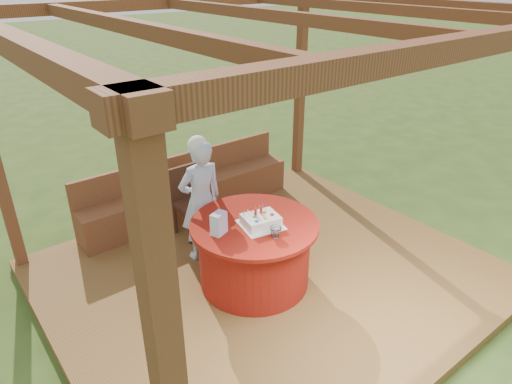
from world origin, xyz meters
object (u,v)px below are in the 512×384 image
(elderly_woman, at_px, (201,199))
(gift_bag, at_px, (219,223))
(birthday_cake, at_px, (261,220))
(table, at_px, (254,252))
(drinking_glass, at_px, (276,232))
(bench, at_px, (189,195))
(chair, at_px, (189,198))

(elderly_woman, xyz_separation_m, gift_bag, (-0.24, -0.72, 0.10))
(gift_bag, bearing_deg, birthday_cake, -38.12)
(table, distance_m, drinking_glass, 0.53)
(drinking_glass, bearing_deg, birthday_cake, 84.12)
(bench, xyz_separation_m, table, (-0.25, -1.76, 0.10))
(chair, height_order, birthday_cake, birthday_cake)
(birthday_cake, bearing_deg, drinking_glass, -95.88)
(birthday_cake, height_order, gift_bag, gift_bag)
(table, xyz_separation_m, chair, (0.00, 1.31, 0.11))
(table, distance_m, elderly_woman, 0.86)
(elderly_woman, bearing_deg, bench, 67.86)
(table, bearing_deg, bench, 81.91)
(bench, distance_m, chair, 0.55)
(gift_bag, xyz_separation_m, drinking_glass, (0.39, -0.38, -0.06))
(elderly_woman, bearing_deg, birthday_cake, -78.04)
(bench, distance_m, birthday_cake, 1.92)
(chair, xyz_separation_m, gift_bag, (-0.39, -1.26, 0.36))
(birthday_cake, relative_size, gift_bag, 2.09)
(table, bearing_deg, elderly_woman, 101.49)
(bench, distance_m, table, 1.78)
(bench, height_order, drinking_glass, drinking_glass)
(table, distance_m, birthday_cake, 0.42)
(bench, height_order, gift_bag, gift_bag)
(birthday_cake, bearing_deg, bench, 82.95)
(birthday_cake, bearing_deg, gift_bag, 163.21)
(elderly_woman, bearing_deg, gift_bag, -108.26)
(bench, distance_m, elderly_woman, 1.17)
(elderly_woman, relative_size, birthday_cake, 3.17)
(bench, bearing_deg, table, -98.09)
(table, height_order, elderly_woman, elderly_woman)
(bench, bearing_deg, gift_bag, -110.54)
(table, distance_m, chair, 1.32)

